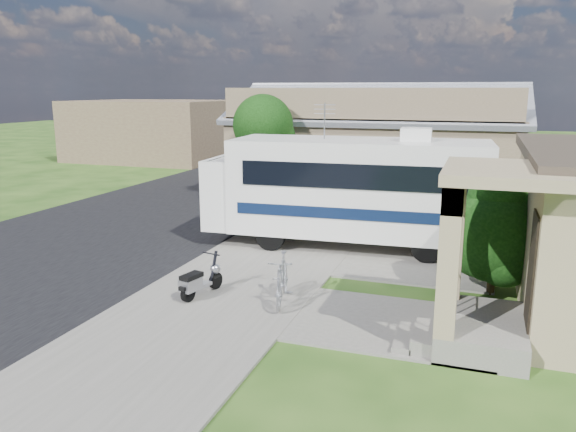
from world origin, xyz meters
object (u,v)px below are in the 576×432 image
(motorhome, at_px, (348,187))
(scooter, at_px, (199,281))
(pickup_truck, at_px, (251,175))
(shrub, at_px, (498,230))
(bicycle, at_px, (282,281))
(garden_hose, at_px, (434,316))
(van, at_px, (293,154))

(motorhome, distance_m, scooter, 6.08)
(pickup_truck, bearing_deg, shrub, 126.50)
(bicycle, bearing_deg, pickup_truck, 102.52)
(bicycle, bearing_deg, shrub, 14.38)
(scooter, distance_m, pickup_truck, 14.32)
(motorhome, distance_m, garden_hose, 6.08)
(van, xyz_separation_m, garden_hose, (10.13, -20.79, -0.85))
(shrub, relative_size, scooter, 2.13)
(bicycle, height_order, garden_hose, bicycle)
(scooter, xyz_separation_m, pickup_truck, (-4.42, 13.61, 0.32))
(shrub, height_order, pickup_truck, shrub)
(bicycle, bearing_deg, motorhome, 74.11)
(van, height_order, garden_hose, van)
(garden_hose, bearing_deg, scooter, -174.26)
(motorhome, xyz_separation_m, shrub, (4.25, -2.87, -0.30))
(pickup_truck, relative_size, garden_hose, 14.48)
(shrub, xyz_separation_m, bicycle, (-4.52, -2.33, -1.00))
(bicycle, relative_size, pickup_truck, 0.34)
(shrub, relative_size, garden_hose, 8.18)
(scooter, relative_size, garden_hose, 3.84)
(van, bearing_deg, bicycle, -62.13)
(pickup_truck, height_order, van, van)
(motorhome, bearing_deg, pickup_truck, 125.43)
(shrub, relative_size, bicycle, 1.65)
(scooter, distance_m, van, 21.88)
(shrub, relative_size, pickup_truck, 0.57)
(shrub, height_order, scooter, shrub)
(bicycle, distance_m, garden_hose, 3.35)
(shrub, xyz_separation_m, garden_hose, (-1.20, -2.10, -1.47))
(shrub, bearing_deg, bicycle, -152.68)
(pickup_truck, distance_m, garden_hose, 16.28)
(shrub, distance_m, garden_hose, 2.83)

